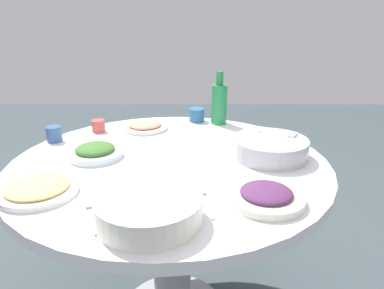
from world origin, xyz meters
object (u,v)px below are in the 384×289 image
at_px(dish_shrimp, 144,126).
at_px(tea_cup_near, 97,126).
at_px(green_bottle, 218,103).
at_px(dish_noodles, 36,189).
at_px(dish_greens, 94,152).
at_px(dish_eggplant, 265,196).
at_px(tea_cup_side, 196,115).
at_px(round_dining_table, 170,198).
at_px(rice_bowl, 269,147).
at_px(soup_bowl, 148,210).
at_px(tea_cup_far, 53,134).

xyz_separation_m(dish_shrimp, tea_cup_near, (-0.21, -0.04, 0.01)).
distance_m(green_bottle, tea_cup_near, 0.60).
bearing_deg(dish_noodles, dish_greens, 71.32).
relative_size(dish_greens, dish_eggplant, 0.92).
bearing_deg(tea_cup_side, green_bottle, -17.49).
height_order(round_dining_table, rice_bowl, rice_bowl).
relative_size(soup_bowl, dish_eggplant, 1.36).
distance_m(rice_bowl, tea_cup_far, 0.92).
bearing_deg(tea_cup_far, dish_eggplant, -32.91).
bearing_deg(rice_bowl, tea_cup_side, 119.57).
xyz_separation_m(dish_eggplant, tea_cup_far, (-0.82, 0.53, 0.01)).
bearing_deg(dish_noodles, rice_bowl, 21.01).
height_order(round_dining_table, dish_greens, dish_greens).
bearing_deg(rice_bowl, dish_noodles, -158.99).
bearing_deg(tea_cup_near, dish_noodles, -93.41).
relative_size(dish_noodles, tea_cup_side, 3.13).
xyz_separation_m(round_dining_table, green_bottle, (0.22, 0.48, 0.27)).
bearing_deg(dish_eggplant, tea_cup_far, 147.09).
bearing_deg(dish_noodles, soup_bowl, -22.96).
bearing_deg(dish_shrimp, dish_greens, -112.84).
relative_size(round_dining_table, dish_greens, 5.69).
distance_m(rice_bowl, dish_greens, 0.68).
height_order(round_dining_table, dish_noodles, dish_noodles).
bearing_deg(soup_bowl, dish_noodles, 157.04).
distance_m(rice_bowl, dish_shrimp, 0.64).
xyz_separation_m(rice_bowl, dish_greens, (-0.68, 0.00, -0.02)).
distance_m(round_dining_table, tea_cup_near, 0.53).
height_order(rice_bowl, tea_cup_near, rice_bowl).
bearing_deg(soup_bowl, tea_cup_side, 81.55).
bearing_deg(dish_eggplant, green_bottle, 95.98).
xyz_separation_m(tea_cup_near, tea_cup_far, (-0.16, -0.14, 0.01)).
xyz_separation_m(round_dining_table, rice_bowl, (0.39, 0.03, 0.20)).
bearing_deg(dish_shrimp, green_bottle, 15.31).
relative_size(soup_bowl, tea_cup_near, 4.99).
bearing_deg(tea_cup_side, dish_shrimp, -151.91).
height_order(dish_greens, dish_noodles, dish_greens).
relative_size(round_dining_table, tea_cup_side, 15.46).
relative_size(dish_eggplant, tea_cup_far, 3.40).
distance_m(soup_bowl, dish_eggplant, 0.35).
distance_m(round_dining_table, dish_eggplant, 0.48).
relative_size(dish_greens, dish_noodles, 0.87).
bearing_deg(dish_noodles, tea_cup_near, 86.59).
relative_size(dish_noodles, green_bottle, 0.93).
relative_size(round_dining_table, tea_cup_far, 17.89).
relative_size(dish_greens, tea_cup_near, 3.38).
bearing_deg(tea_cup_near, rice_bowl, -23.03).
height_order(soup_bowl, green_bottle, green_bottle).
distance_m(dish_eggplant, green_bottle, 0.81).
relative_size(dish_eggplant, dish_noodles, 0.94).
relative_size(dish_eggplant, green_bottle, 0.87).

